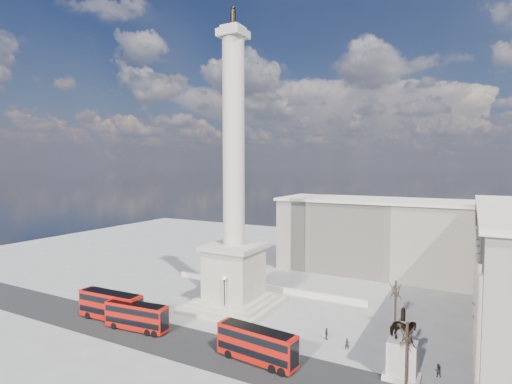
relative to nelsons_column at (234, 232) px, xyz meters
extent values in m
plane|color=gray|center=(0.00, -5.00, -12.92)|extent=(180.00, 180.00, 0.00)
cube|color=#262626|center=(5.00, -15.00, -12.91)|extent=(120.00, 9.00, 0.01)
cube|color=#B8AD99|center=(0.00, 0.00, -12.42)|extent=(14.00, 14.00, 1.00)
cube|color=#B8AD99|center=(0.00, 0.00, -11.67)|extent=(12.00, 12.00, 0.50)
cube|color=#B8AD99|center=(0.00, 0.00, -11.17)|extent=(10.00, 10.00, 0.50)
cube|color=#B8AD99|center=(0.00, 0.00, -6.92)|extent=(8.00, 8.00, 8.00)
cube|color=#B8AD99|center=(0.00, 0.00, -2.52)|extent=(9.00, 9.00, 0.80)
cylinder|color=beige|center=(0.00, 0.00, 14.88)|extent=(3.60, 3.60, 34.00)
cube|color=#B8AD99|center=(0.00, 0.00, 32.48)|extent=(4.20, 4.20, 1.20)
cube|color=#B8AD99|center=(0.00, 0.00, 33.38)|extent=(3.20, 3.20, 0.60)
cylinder|color=black|center=(0.00, 0.00, 34.98)|extent=(0.90, 0.90, 2.60)
sphere|color=black|center=(0.00, 0.00, 36.58)|extent=(0.70, 0.70, 0.70)
cube|color=beige|center=(0.00, 11.00, -12.37)|extent=(40.00, 0.60, 1.10)
cube|color=#BBAE99|center=(20.00, 35.00, -4.92)|extent=(50.00, 16.00, 16.00)
cube|color=beige|center=(20.00, 35.00, 3.38)|extent=(51.00, 17.00, 0.60)
cube|color=#B01109|center=(-13.90, -13.97, -10.54)|extent=(11.12, 2.99, 4.06)
cube|color=black|center=(-13.90, -13.97, -11.26)|extent=(10.69, 3.03, 0.90)
cube|color=black|center=(-13.90, -13.97, -9.46)|extent=(10.69, 3.03, 0.90)
cube|color=black|center=(-13.90, -13.97, -8.48)|extent=(10.01, 2.69, 0.06)
cylinder|color=black|center=(-17.53, -14.13, -12.37)|extent=(1.22, 2.67, 1.10)
cylinder|color=black|center=(-10.81, -13.83, -12.37)|extent=(1.22, 2.67, 1.10)
cylinder|color=black|center=(-9.49, -13.77, -12.37)|extent=(1.22, 2.67, 1.10)
cube|color=#B01109|center=(-7.63, -14.79, -10.78)|extent=(10.06, 3.19, 3.64)
cube|color=black|center=(-7.63, -14.79, -11.43)|extent=(9.67, 3.21, 0.81)
cube|color=black|center=(-7.63, -14.79, -9.82)|extent=(9.67, 3.21, 0.81)
cube|color=black|center=(-7.63, -14.79, -8.94)|extent=(9.05, 2.87, 0.05)
cylinder|color=black|center=(-10.87, -15.11, -12.42)|extent=(1.21, 2.45, 0.99)
cylinder|color=black|center=(-4.87, -14.53, -12.42)|extent=(1.21, 2.45, 0.99)
cylinder|color=black|center=(-3.69, -14.41, -12.42)|extent=(1.21, 2.45, 0.99)
cube|color=#B01109|center=(12.37, -14.90, -10.65)|extent=(10.71, 3.46, 3.87)
cube|color=black|center=(12.37, -14.90, -11.34)|extent=(10.30, 3.48, 0.86)
cube|color=black|center=(12.37, -14.90, -9.62)|extent=(10.30, 3.48, 0.86)
cube|color=black|center=(12.37, -14.90, -8.68)|extent=(9.64, 3.12, 0.06)
cylinder|color=black|center=(8.92, -14.54, -12.39)|extent=(1.30, 2.61, 1.05)
cylinder|color=black|center=(15.30, -15.20, -12.39)|extent=(1.30, 2.61, 1.05)
cylinder|color=black|center=(16.56, -15.33, -12.39)|extent=(1.30, 2.61, 1.05)
cylinder|color=black|center=(1.10, -4.71, -12.66)|extent=(0.45, 0.45, 0.51)
cylinder|color=black|center=(1.10, -4.71, -9.85)|extent=(0.16, 0.16, 6.12)
cylinder|color=black|center=(1.10, -4.71, -6.89)|extent=(0.31, 0.31, 0.31)
sphere|color=silver|center=(1.10, -4.71, -6.54)|extent=(0.57, 0.57, 0.57)
cube|color=beige|center=(28.56, -10.45, -12.67)|extent=(3.95, 2.96, 0.49)
cube|color=beige|center=(28.56, -10.45, -10.75)|extent=(3.16, 2.17, 4.34)
imported|color=black|center=(28.56, -10.45, -7.25)|extent=(3.36, 1.97, 2.66)
cylinder|color=black|center=(28.56, -10.45, -5.61)|extent=(0.49, 0.49, 1.18)
sphere|color=black|center=(28.56, -10.45, -4.86)|extent=(0.36, 0.36, 0.36)
cylinder|color=#332319|center=(29.26, -12.28, -9.26)|extent=(0.29, 0.29, 7.31)
cylinder|color=#332319|center=(36.23, 0.80, -9.39)|extent=(0.33, 0.33, 7.05)
cylinder|color=#332319|center=(25.56, 3.46, -9.28)|extent=(0.31, 0.31, 7.28)
imported|color=black|center=(21.18, -6.34, -12.16)|extent=(0.63, 0.50, 1.51)
imported|color=black|center=(32.08, -7.98, -12.16)|extent=(0.90, 0.81, 1.51)
imported|color=black|center=(17.82, -4.62, -12.10)|extent=(0.90, 1.00, 1.63)
camera|label=1|loc=(34.82, -56.50, 10.99)|focal=28.00mm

